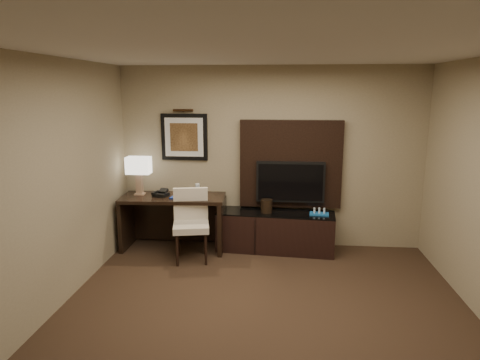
# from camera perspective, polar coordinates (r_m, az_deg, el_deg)

# --- Properties ---
(floor) EXTENTS (4.50, 5.00, 0.01)m
(floor) POSITION_cam_1_polar(r_m,az_deg,el_deg) (4.51, 3.07, -19.56)
(floor) COLOR #2F1F15
(floor) RESTS_ON ground
(ceiling) EXTENTS (4.50, 5.00, 0.01)m
(ceiling) POSITION_cam_1_polar(r_m,az_deg,el_deg) (3.86, 3.54, 17.08)
(ceiling) COLOR silver
(ceiling) RESTS_ON wall_back
(wall_back) EXTENTS (4.50, 0.01, 2.70)m
(wall_back) POSITION_cam_1_polar(r_m,az_deg,el_deg) (6.42, 4.09, 2.98)
(wall_back) COLOR gray
(wall_back) RESTS_ON floor
(wall_left) EXTENTS (0.01, 5.00, 2.70)m
(wall_left) POSITION_cam_1_polar(r_m,az_deg,el_deg) (4.63, -25.78, -1.78)
(wall_left) COLOR gray
(wall_left) RESTS_ON floor
(desk) EXTENTS (1.54, 0.73, 0.81)m
(desk) POSITION_cam_1_polar(r_m,az_deg,el_deg) (6.49, -8.81, -5.62)
(desk) COLOR black
(desk) RESTS_ON floor
(credenza) EXTENTS (1.75, 0.61, 0.59)m
(credenza) POSITION_cam_1_polar(r_m,az_deg,el_deg) (6.39, 4.71, -6.85)
(credenza) COLOR black
(credenza) RESTS_ON floor
(tv_wall_panel) EXTENTS (1.50, 0.12, 1.30)m
(tv_wall_panel) POSITION_cam_1_polar(r_m,az_deg,el_deg) (6.38, 6.77, 2.13)
(tv_wall_panel) COLOR black
(tv_wall_panel) RESTS_ON wall_back
(tv) EXTENTS (1.00, 0.08, 0.60)m
(tv) POSITION_cam_1_polar(r_m,az_deg,el_deg) (6.33, 6.73, -0.25)
(tv) COLOR black
(tv) RESTS_ON tv_wall_panel
(artwork) EXTENTS (0.70, 0.04, 0.70)m
(artwork) POSITION_cam_1_polar(r_m,az_deg,el_deg) (6.52, -7.43, 5.70)
(artwork) COLOR black
(artwork) RESTS_ON wall_back
(picture_light) EXTENTS (0.04, 0.04, 0.30)m
(picture_light) POSITION_cam_1_polar(r_m,az_deg,el_deg) (6.45, -7.60, 9.20)
(picture_light) COLOR #3D2513
(picture_light) RESTS_ON wall_back
(desk_chair) EXTENTS (0.58, 0.64, 1.01)m
(desk_chair) POSITION_cam_1_polar(r_m,az_deg,el_deg) (5.99, -6.54, -6.08)
(desk_chair) COLOR beige
(desk_chair) RESTS_ON floor
(table_lamp) EXTENTS (0.40, 0.30, 0.58)m
(table_lamp) POSITION_cam_1_polar(r_m,az_deg,el_deg) (6.51, -13.31, 0.60)
(table_lamp) COLOR tan
(table_lamp) RESTS_ON desk
(desk_phone) EXTENTS (0.24, 0.23, 0.10)m
(desk_phone) POSITION_cam_1_polar(r_m,az_deg,el_deg) (6.40, -10.50, -1.71)
(desk_phone) COLOR black
(desk_phone) RESTS_ON desk
(blue_folder) EXTENTS (0.28, 0.34, 0.02)m
(blue_folder) POSITION_cam_1_polar(r_m,az_deg,el_deg) (6.31, -7.94, -2.19)
(blue_folder) COLOR #1934A2
(blue_folder) RESTS_ON desk
(book) EXTENTS (0.16, 0.08, 0.22)m
(book) POSITION_cam_1_polar(r_m,az_deg,el_deg) (6.30, -8.32, -1.26)
(book) COLOR #B3AA8D
(book) RESTS_ON desk
(water_bottle) EXTENTS (0.07, 0.07, 0.19)m
(water_bottle) POSITION_cam_1_polar(r_m,az_deg,el_deg) (6.29, -5.68, -1.36)
(water_bottle) COLOR silver
(water_bottle) RESTS_ON desk
(ice_bucket) EXTENTS (0.21, 0.21, 0.19)m
(ice_bucket) POSITION_cam_1_polar(r_m,az_deg,el_deg) (6.26, 3.56, -3.48)
(ice_bucket) COLOR black
(ice_bucket) RESTS_ON credenza
(minibar_tray) EXTENTS (0.28, 0.19, 0.10)m
(minibar_tray) POSITION_cam_1_polar(r_m,az_deg,el_deg) (6.26, 10.53, -4.12)
(minibar_tray) COLOR #1A64AF
(minibar_tray) RESTS_ON credenza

